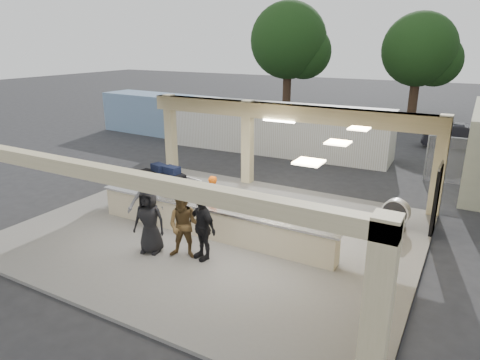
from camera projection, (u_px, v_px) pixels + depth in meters
The scene contains 15 objects.
ground at pixel (218, 233), 13.63m from camera, with size 120.00×120.00×0.00m, color #252528.
pavilion at pixel (234, 188), 13.66m from camera, with size 12.01×10.00×3.55m.
baggage_counter at pixel (209, 221), 13.03m from camera, with size 8.20×0.58×0.98m.
luggage_cart at pixel (163, 182), 15.69m from camera, with size 2.73×2.01×1.44m.
drum_fan at pixel (396, 212), 13.61m from camera, with size 0.90×0.48×0.96m.
baggage_handler at pixel (212, 200), 13.78m from camera, with size 0.60×0.33×1.65m, color #D8530B.
passenger_a at pixel (184, 226), 11.61m from camera, with size 0.91×0.40×1.88m, color brown.
passenger_b at pixel (202, 227), 11.56m from camera, with size 1.09×0.40×1.86m, color black.
passenger_c at pixel (146, 202), 13.43m from camera, with size 1.17×0.41×1.82m, color #545459.
passenger_d at pixel (149, 221), 11.92m from camera, with size 0.92×0.38×1.89m, color black.
car_dark at pixel (465, 138), 23.70m from camera, with size 1.51×4.29×1.43m, color black.
container_white at pixel (278, 129), 23.14m from camera, with size 11.97×2.39×2.59m, color white.
container_blue at pixel (169, 115), 27.52m from camera, with size 9.67×2.32×2.52m, color #7A9CC3.
tree_left at pixel (293, 44), 35.51m from camera, with size 6.60×6.30×9.00m.
tree_mid at pixel (424, 53), 32.73m from camera, with size 6.00×5.60×8.00m.
Camera 1 is at (6.67, -10.52, 5.83)m, focal length 32.00 mm.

